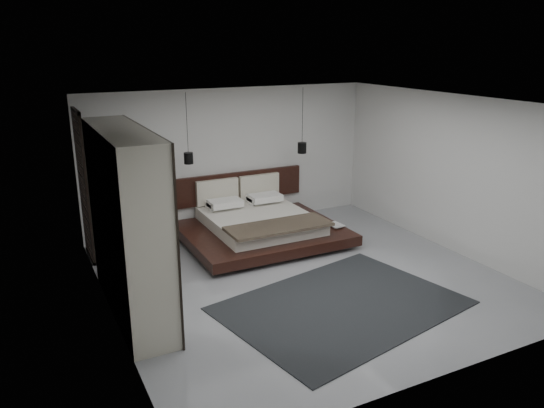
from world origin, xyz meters
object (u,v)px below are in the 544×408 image
bed (259,225)px  wardrobe (128,224)px  pendant_left (188,158)px  lattice_screen (84,186)px  pendant_right (302,148)px  rug (342,305)px

bed → wardrobe: wardrobe is taller
pendant_left → lattice_screen: bearing=177.6°
pendant_right → rug: 4.02m
wardrobe → rug: size_ratio=0.80×
pendant_left → wardrobe: size_ratio=0.49×
pendant_left → wardrobe: (-1.60, -2.23, -0.33)m
bed → wardrobe: 3.45m
bed → rug: bed is taller
pendant_right → wardrobe: size_ratio=0.49×
rug → lattice_screen: bearing=129.9°
rug → pendant_right: bearing=69.7°
pendant_left → rug: (1.10, -3.46, -1.62)m
pendant_left → wardrobe: pendant_left is taller
lattice_screen → bed: size_ratio=0.90×
bed → pendant_right: 1.83m
lattice_screen → pendant_right: (4.24, -0.08, 0.31)m
lattice_screen → rug: size_ratio=0.79×
wardrobe → pendant_right: bearing=29.3°
bed → lattice_screen: bearing=169.8°
lattice_screen → pendant_left: bearing=-2.4°
lattice_screen → pendant_right: pendant_right is taller
pendant_right → rug: bearing=-110.3°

